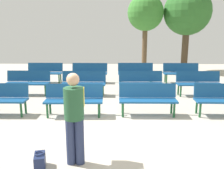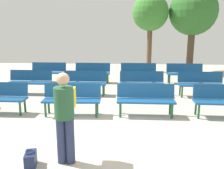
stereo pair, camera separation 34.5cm
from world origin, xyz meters
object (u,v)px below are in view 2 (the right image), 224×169
Objects in this scene: bench_r0_c1 at (72,97)px; bench_r2_c2 at (138,72)px; bench_r2_c0 at (48,71)px; visitor_with_backpack at (65,113)px; bench_r1_c0 at (30,80)px; bench_r2_c1 at (92,71)px; bench_r0_c3 at (224,99)px; bench_r1_c2 at (142,82)px; bench_r1_c1 at (85,81)px; tree_1 at (193,12)px; bench_r0_c2 at (146,98)px; handbag at (31,159)px; bench_r1_c3 at (201,82)px; tree_0 at (150,13)px; bench_r2_c3 at (185,72)px.

bench_r2_c2 is at bearing 63.01° from bench_r0_c1.
visitor_with_backpack is (2.53, -6.84, 0.43)m from bench_r2_c0.
bench_r1_c0 is 1.00× the size of bench_r2_c1.
bench_r2_c1 is (-4.20, 4.26, 0.00)m from bench_r0_c3.
bench_r2_c2 is at bearing 88.69° from bench_r1_c2.
bench_r1_c1 is 7.97m from tree_1.
bench_r1_c2 is (0.02, 2.12, 0.00)m from bench_r0_c2.
bench_r0_c2 is 0.97× the size of visitor_with_backpack.
handbag is at bearing 18.70° from visitor_with_backpack.
bench_r2_c2 is at bearing 72.62° from handbag.
bench_r1_c0 is 2.15m from bench_r2_c0.
bench_r1_c3 is at bearing 0.11° from bench_r1_c0.
bench_r0_c1 is 1.00× the size of bench_r0_c3.
bench_r0_c3 is 0.38× the size of tree_0.
bench_r1_c3 reaches higher than handbag.
bench_r2_c3 is at bearing -1.70° from bench_r2_c2.
bench_r0_c1 is at bearing -177.51° from bench_r0_c3.
visitor_with_backpack is (-3.75, -4.67, 0.43)m from bench_r1_c3.
tree_0 is 2.35m from tree_1.
bench_r1_c0 is at bearing 162.67° from bench_r0_c3.
visitor_with_backpack is at bearing -103.41° from tree_0.
tree_1 is 13.23× the size of handbag.
bench_r1_c3 is 0.38× the size of tree_0.
tree_1 is at bearing 32.90° from bench_r2_c1.
bench_r1_c1 is at bearing 179.18° from bench_r1_c2.
bench_r1_c0 reaches higher than handbag.
visitor_with_backpack is at bearing -122.22° from bench_r0_c2.
visitor_with_backpack is (-3.69, -6.84, 0.43)m from bench_r2_c3.
bench_r0_c1 and bench_r2_c3 have the same top height.
handbag is (-2.95, -10.10, -3.10)m from tree_0.
bench_r0_c1 is 4.33m from bench_r2_c1.
bench_r1_c3 is at bearing -1.72° from bench_r1_c2.
bench_r1_c0 is 0.97× the size of visitor_with_backpack.
bench_r2_c1 and bench_r2_c2 have the same top height.
bench_r1_c2 is 0.38× the size of tree_0.
bench_r1_c1 is 0.99× the size of bench_r1_c2.
tree_1 is (5.15, 7.55, 2.81)m from bench_r0_c1.
bench_r1_c2 is at bearing -26.66° from bench_r2_c0.
bench_r1_c2 and bench_r2_c3 have the same top height.
bench_r2_c1 is at bearing -86.26° from visitor_with_backpack.
bench_r0_c1 is 3.03m from bench_r1_c0.
bench_r2_c0 is at bearing 179.78° from bench_r2_c2.
bench_r2_c3 is at bearing 90.72° from bench_r1_c3.
bench_r2_c1 is 0.34× the size of tree_1.
bench_r1_c3 is (4.19, 2.19, 0.00)m from bench_r0_c1.
bench_r0_c2 is at bearing -92.33° from bench_r1_c2.
bench_r1_c1 is 2.09m from bench_r1_c2.
bench_r0_c3 is 7.95m from tree_0.
bench_r1_c0 is 4.17m from bench_r1_c2.
bench_r1_c1 is 0.34× the size of tree_1.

